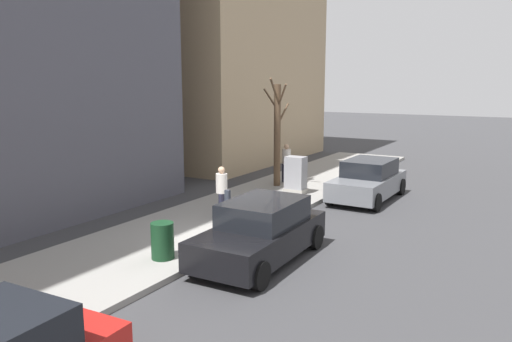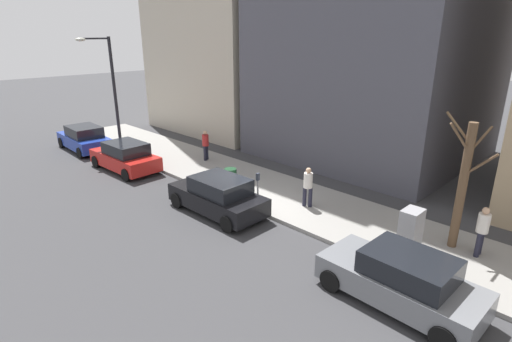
{
  "view_description": "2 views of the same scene",
  "coord_description": "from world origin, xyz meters",
  "px_view_note": "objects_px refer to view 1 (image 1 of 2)",
  "views": [
    {
      "loc": [
        -6.94,
        10.99,
        4.4
      ],
      "look_at": [
        0.73,
        -2.16,
        1.69
      ],
      "focal_mm": 35.0,
      "sensor_mm": 36.0,
      "label": 1
    },
    {
      "loc": [
        -10.3,
        -10.8,
        6.87
      ],
      "look_at": [
        0.91,
        0.43,
        1.34
      ],
      "focal_mm": 28.0,
      "sensor_mm": 36.0,
      "label": 2
    }
  ],
  "objects_px": {
    "parking_meter": "(228,208)",
    "office_tower_left": "(193,11)",
    "pedestrian_midblock": "(222,189)",
    "parked_car_grey": "(368,180)",
    "pedestrian_near_meter": "(286,161)",
    "trash_bin": "(163,241)",
    "parked_car_black": "(261,232)",
    "bare_tree": "(277,133)",
    "utility_box": "(296,175)"
  },
  "relations": [
    {
      "from": "parking_meter",
      "to": "bare_tree",
      "type": "relative_size",
      "value": 0.3
    },
    {
      "from": "trash_bin",
      "to": "pedestrian_near_meter",
      "type": "xyz_separation_m",
      "value": [
        1.67,
        -9.97,
        0.49
      ]
    },
    {
      "from": "bare_tree",
      "to": "parking_meter",
      "type": "bearing_deg",
      "value": 107.14
    },
    {
      "from": "trash_bin",
      "to": "office_tower_left",
      "type": "bearing_deg",
      "value": -55.53
    },
    {
      "from": "parked_car_grey",
      "to": "pedestrian_midblock",
      "type": "height_order",
      "value": "pedestrian_midblock"
    },
    {
      "from": "parked_car_black",
      "to": "utility_box",
      "type": "xyz_separation_m",
      "value": [
        2.34,
        -6.81,
        0.11
      ]
    },
    {
      "from": "parked_car_grey",
      "to": "pedestrian_near_meter",
      "type": "bearing_deg",
      "value": -9.61
    },
    {
      "from": "utility_box",
      "to": "parked_car_grey",
      "type": "bearing_deg",
      "value": -159.22
    },
    {
      "from": "parked_car_grey",
      "to": "bare_tree",
      "type": "xyz_separation_m",
      "value": [
        3.87,
        0.07,
        1.63
      ]
    },
    {
      "from": "parking_meter",
      "to": "pedestrian_midblock",
      "type": "height_order",
      "value": "pedestrian_midblock"
    },
    {
      "from": "parked_car_black",
      "to": "pedestrian_midblock",
      "type": "relative_size",
      "value": 2.55
    },
    {
      "from": "bare_tree",
      "to": "trash_bin",
      "type": "bearing_deg",
      "value": 100.5
    },
    {
      "from": "parked_car_grey",
      "to": "trash_bin",
      "type": "bearing_deg",
      "value": 77.86
    },
    {
      "from": "parked_car_black",
      "to": "parking_meter",
      "type": "height_order",
      "value": "parked_car_black"
    },
    {
      "from": "pedestrian_midblock",
      "to": "pedestrian_near_meter",
      "type": "bearing_deg",
      "value": 164.87
    },
    {
      "from": "parking_meter",
      "to": "office_tower_left",
      "type": "bearing_deg",
      "value": -50.08
    },
    {
      "from": "pedestrian_near_meter",
      "to": "utility_box",
      "type": "bearing_deg",
      "value": -55.31
    },
    {
      "from": "parked_car_grey",
      "to": "parked_car_black",
      "type": "xyz_separation_m",
      "value": [
        0.24,
        7.79,
        0.0
      ]
    },
    {
      "from": "parked_car_grey",
      "to": "trash_bin",
      "type": "relative_size",
      "value": 4.7
    },
    {
      "from": "trash_bin",
      "to": "bare_tree",
      "type": "bearing_deg",
      "value": -79.5
    },
    {
      "from": "parked_car_black",
      "to": "trash_bin",
      "type": "height_order",
      "value": "parked_car_black"
    },
    {
      "from": "pedestrian_near_meter",
      "to": "pedestrian_midblock",
      "type": "height_order",
      "value": "same"
    },
    {
      "from": "pedestrian_midblock",
      "to": "office_tower_left",
      "type": "xyz_separation_m",
      "value": [
        9.65,
        -11.47,
        7.4
      ]
    },
    {
      "from": "parking_meter",
      "to": "utility_box",
      "type": "distance_m",
      "value": 6.13
    },
    {
      "from": "bare_tree",
      "to": "office_tower_left",
      "type": "bearing_deg",
      "value": -34.73
    },
    {
      "from": "parking_meter",
      "to": "utility_box",
      "type": "height_order",
      "value": "utility_box"
    },
    {
      "from": "trash_bin",
      "to": "office_tower_left",
      "type": "distance_m",
      "value": 20.1
    },
    {
      "from": "parked_car_grey",
      "to": "parked_car_black",
      "type": "bearing_deg",
      "value": 89.34
    },
    {
      "from": "trash_bin",
      "to": "office_tower_left",
      "type": "xyz_separation_m",
      "value": [
        10.47,
        -15.25,
        7.88
      ]
    },
    {
      "from": "bare_tree",
      "to": "pedestrian_midblock",
      "type": "distance_m",
      "value": 5.61
    },
    {
      "from": "utility_box",
      "to": "pedestrian_midblock",
      "type": "bearing_deg",
      "value": 84.7
    },
    {
      "from": "trash_bin",
      "to": "parked_car_black",
      "type": "bearing_deg",
      "value": -143.14
    },
    {
      "from": "parked_car_grey",
      "to": "bare_tree",
      "type": "distance_m",
      "value": 4.2
    },
    {
      "from": "parked_car_black",
      "to": "parked_car_grey",
      "type": "bearing_deg",
      "value": -92.75
    },
    {
      "from": "parked_car_grey",
      "to": "utility_box",
      "type": "xyz_separation_m",
      "value": [
        2.58,
        0.98,
        0.11
      ]
    },
    {
      "from": "trash_bin",
      "to": "pedestrian_midblock",
      "type": "distance_m",
      "value": 3.9
    },
    {
      "from": "parking_meter",
      "to": "pedestrian_midblock",
      "type": "distance_m",
      "value": 2.03
    },
    {
      "from": "utility_box",
      "to": "pedestrian_near_meter",
      "type": "xyz_separation_m",
      "value": [
        1.27,
        -1.7,
        0.24
      ]
    },
    {
      "from": "bare_tree",
      "to": "office_tower_left",
      "type": "distance_m",
      "value": 12.3
    },
    {
      "from": "parking_meter",
      "to": "trash_bin",
      "type": "distance_m",
      "value": 2.28
    },
    {
      "from": "utility_box",
      "to": "bare_tree",
      "type": "distance_m",
      "value": 2.19
    },
    {
      "from": "bare_tree",
      "to": "trash_bin",
      "type": "distance_m",
      "value": 9.49
    },
    {
      "from": "parked_car_grey",
      "to": "parking_meter",
      "type": "height_order",
      "value": "parked_car_grey"
    },
    {
      "from": "bare_tree",
      "to": "office_tower_left",
      "type": "relative_size",
      "value": 0.26
    },
    {
      "from": "pedestrian_near_meter",
      "to": "parked_car_grey",
      "type": "bearing_deg",
      "value": -12.64
    },
    {
      "from": "parked_car_grey",
      "to": "trash_bin",
      "type": "xyz_separation_m",
      "value": [
        2.18,
        9.24,
        -0.14
      ]
    },
    {
      "from": "pedestrian_near_meter",
      "to": "trash_bin",
      "type": "bearing_deg",
      "value": -82.44
    },
    {
      "from": "parked_car_black",
      "to": "trash_bin",
      "type": "relative_size",
      "value": 4.7
    },
    {
      "from": "pedestrian_near_meter",
      "to": "pedestrian_midblock",
      "type": "relative_size",
      "value": 1.0
    },
    {
      "from": "parking_meter",
      "to": "pedestrian_near_meter",
      "type": "bearing_deg",
      "value": -74.76
    }
  ]
}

